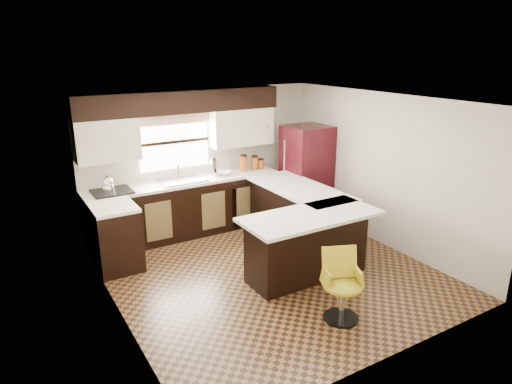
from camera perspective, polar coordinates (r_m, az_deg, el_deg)
floor at (r=6.58m, az=1.72°, el=-9.96°), size 4.40×4.40×0.00m
ceiling at (r=5.86m, az=1.94°, el=11.30°), size 4.40×4.40×0.00m
wall_back at (r=7.99m, az=-6.74°, el=4.17°), size 4.40×0.00×4.40m
wall_front at (r=4.55m, az=17.07°, el=-7.19°), size 4.40×0.00×4.40m
wall_left at (r=5.34m, az=-17.54°, el=-3.46°), size 0.00×4.40×4.40m
wall_right at (r=7.42m, az=15.63°, el=2.58°), size 0.00×4.40×4.40m
base_cab_back at (r=7.77m, az=-8.65°, el=-2.09°), size 3.30×0.60×0.90m
base_cab_left at (r=6.81m, az=-17.08°, el=-5.59°), size 0.60×0.70×0.90m
counter_back at (r=7.62m, az=-8.81°, el=1.26°), size 3.30×0.60×0.04m
counter_left at (r=6.65m, az=-17.44°, el=-1.84°), size 0.60×0.70×0.04m
soffit at (r=7.50m, az=-9.29°, el=11.10°), size 3.40×0.35×0.36m
upper_cab_left at (r=7.22m, az=-18.15°, el=6.18°), size 0.94×0.35×0.64m
upper_cab_right at (r=8.03m, az=-1.89°, el=8.14°), size 1.14×0.35×0.64m
window_pane at (r=7.71m, az=-10.17°, el=6.18°), size 1.20×0.02×0.90m
valance at (r=7.60m, az=-10.22°, el=9.01°), size 1.30×0.06×0.18m
sink at (r=7.58m, az=-9.11°, el=1.44°), size 0.75×0.45×0.03m
dishwasher at (r=7.94m, az=-1.17°, el=-1.59°), size 0.58×0.03×0.78m
cooktop at (r=7.25m, az=-17.54°, el=0.06°), size 0.58×0.50×0.02m
peninsula_long at (r=7.33m, az=5.06°, el=-3.17°), size 0.60×1.95×0.90m
peninsula_return at (r=6.32m, az=6.37°, el=-6.74°), size 1.65×0.60×0.90m
counter_pen_long at (r=7.21m, az=5.49°, el=0.42°), size 0.84×1.95×0.04m
counter_pen_return at (r=6.06m, az=6.88°, el=-3.01°), size 1.89×0.84×0.04m
refrigerator at (r=8.30m, az=6.29°, el=2.32°), size 0.74×0.71×1.73m
bar_chair at (r=5.44m, az=10.80°, el=-11.57°), size 0.59×0.59×0.85m
kettle at (r=7.20m, az=-18.06°, el=1.03°), size 0.18×0.18×0.25m
percolator at (r=7.78m, az=-5.25°, el=3.01°), size 0.13×0.13×0.29m
mixing_bowl at (r=7.89m, az=-4.04°, el=2.40°), size 0.34×0.34×0.06m
canister_large at (r=8.06m, az=-1.56°, el=3.54°), size 0.14×0.14×0.27m
canister_med at (r=8.18m, az=-0.16°, el=3.60°), size 0.13×0.13×0.23m
canister_small at (r=8.25m, az=0.59°, el=3.48°), size 0.12×0.12×0.16m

